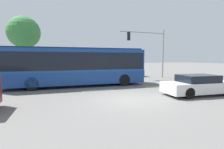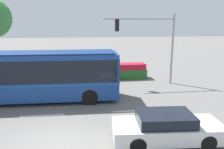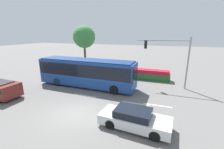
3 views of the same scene
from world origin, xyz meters
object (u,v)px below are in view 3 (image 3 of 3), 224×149
at_px(street_tree_left, 84,37).
at_px(traffic_light_pole, 173,54).
at_px(sedan_foreground, 134,119).
at_px(city_bus, 86,71).

bearing_deg(street_tree_left, traffic_light_pole, -21.55).
height_order(traffic_light_pole, street_tree_left, street_tree_left).
height_order(sedan_foreground, traffic_light_pole, traffic_light_pole).
distance_m(sedan_foreground, traffic_light_pole, 9.87).
bearing_deg(traffic_light_pole, street_tree_left, -21.55).
distance_m(city_bus, sedan_foreground, 9.25).
relative_size(traffic_light_pole, street_tree_left, 0.78).
bearing_deg(sedan_foreground, city_bus, 142.73).
bearing_deg(street_tree_left, sedan_foreground, -51.18).
distance_m(sedan_foreground, street_tree_left, 19.34).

